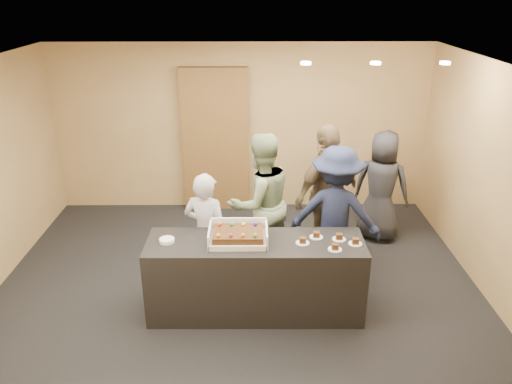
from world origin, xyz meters
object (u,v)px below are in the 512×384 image
(person_server_grey, at_px, (206,234))
(person_sage_man, at_px, (260,203))
(sheet_cake, at_px, (238,234))
(person_dark_suit, at_px, (381,186))
(serving_counter, at_px, (256,277))
(person_brown_extra, at_px, (327,193))
(plate_stack, at_px, (167,240))
(storage_cabinet, at_px, (215,141))
(person_navy_man, at_px, (336,214))
(cake_box, at_px, (238,237))

(person_server_grey, relative_size, person_sage_man, 0.83)
(sheet_cake, height_order, person_dark_suit, person_dark_suit)
(serving_counter, xyz_separation_m, person_brown_extra, (0.96, 1.26, 0.49))
(plate_stack, relative_size, person_brown_extra, 0.09)
(person_server_grey, bearing_deg, storage_cabinet, -69.40)
(person_navy_man, relative_size, person_dark_suit, 1.07)
(person_sage_man, distance_m, person_navy_man, 0.96)
(serving_counter, xyz_separation_m, sheet_cake, (-0.19, -0.00, 0.55))
(plate_stack, bearing_deg, person_dark_suit, 32.84)
(person_sage_man, bearing_deg, person_server_grey, 11.35)
(plate_stack, xyz_separation_m, person_sage_man, (1.04, 0.98, 0.00))
(storage_cabinet, xyz_separation_m, person_sage_man, (0.69, -1.93, -0.25))
(person_sage_man, bearing_deg, person_navy_man, 139.10)
(person_navy_man, bearing_deg, serving_counter, 51.97)
(serving_counter, height_order, plate_stack, plate_stack)
(serving_counter, xyz_separation_m, person_sage_man, (0.07, 0.98, 0.47))
(storage_cabinet, relative_size, person_brown_extra, 1.24)
(storage_cabinet, relative_size, person_navy_man, 1.34)
(person_sage_man, bearing_deg, serving_counter, 57.93)
(cake_box, height_order, person_navy_man, person_navy_man)
(storage_cabinet, bearing_deg, person_sage_man, -70.22)
(sheet_cake, bearing_deg, person_navy_man, 32.76)
(serving_counter, height_order, person_server_grey, person_server_grey)
(sheet_cake, xyz_separation_m, person_navy_man, (1.19, 0.77, -0.13))
(cake_box, relative_size, person_brown_extra, 0.34)
(serving_counter, xyz_separation_m, cake_box, (-0.19, 0.02, 0.49))
(sheet_cake, xyz_separation_m, plate_stack, (-0.78, 0.00, -0.08))
(cake_box, bearing_deg, person_server_grey, 132.53)
(person_brown_extra, bearing_deg, person_sage_man, -21.19)
(person_sage_man, bearing_deg, person_brown_extra, 169.59)
(plate_stack, distance_m, person_sage_man, 1.43)
(storage_cabinet, relative_size, person_server_grey, 1.53)
(serving_counter, bearing_deg, person_navy_man, 37.92)
(serving_counter, height_order, person_sage_man, person_sage_man)
(person_sage_man, bearing_deg, plate_stack, 15.38)
(person_brown_extra, bearing_deg, storage_cabinet, -84.91)
(plate_stack, relative_size, person_sage_man, 0.09)
(person_server_grey, bearing_deg, person_navy_man, -149.02)
(person_brown_extra, bearing_deg, serving_counter, 14.15)
(sheet_cake, distance_m, person_server_grey, 0.64)
(person_dark_suit, bearing_deg, plate_stack, 57.76)
(person_navy_man, bearing_deg, person_dark_suit, -113.86)
(person_brown_extra, bearing_deg, person_server_grey, -10.84)
(cake_box, bearing_deg, serving_counter, -7.11)
(plate_stack, height_order, person_brown_extra, person_brown_extra)
(cake_box, distance_m, sheet_cake, 0.06)
(person_brown_extra, bearing_deg, sheet_cake, 9.07)
(serving_counter, relative_size, person_sage_man, 1.30)
(person_server_grey, height_order, person_brown_extra, person_brown_extra)
(serving_counter, distance_m, person_navy_man, 1.33)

